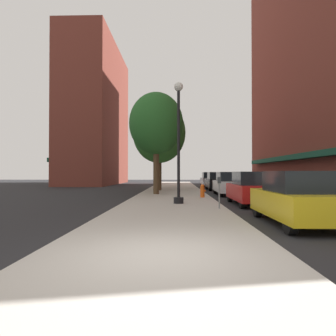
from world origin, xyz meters
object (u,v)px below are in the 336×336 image
object	(u,v)px
tree_mid	(159,133)
tree_far	(156,124)
fire_hydrant	(202,191)
car_black	(217,181)
tree_near	(156,137)
car_red	(251,189)
car_white	(229,184)
parking_meter_near	(219,189)
car_silver	(210,180)
lamppost	(179,140)
car_yellow	(297,199)

from	to	relation	value
tree_mid	tree_far	size ratio (longest dim) A/B	1.05
fire_hydrant	car_black	bearing A→B (deg)	77.61
tree_mid	tree_near	bearing A→B (deg)	96.70
car_red	tree_far	bearing A→B (deg)	132.80
fire_hydrant	car_white	world-z (taller)	car_white
parking_meter_near	car_red	bearing A→B (deg)	52.77
car_silver	tree_mid	bearing A→B (deg)	-123.12
lamppost	parking_meter_near	size ratio (longest dim) A/B	4.50
tree_far	car_black	bearing A→B (deg)	53.55
tree_far	car_white	xyz separation A→B (m)	(5.15, 0.46, -4.23)
lamppost	car_black	bearing A→B (deg)	74.94
car_red	tree_mid	bearing A→B (deg)	118.37
parking_meter_near	car_yellow	size ratio (longest dim) A/B	0.30
tree_far	car_yellow	size ratio (longest dim) A/B	1.66
lamppost	car_black	distance (m)	14.14
parking_meter_near	tree_near	size ratio (longest dim) A/B	0.17
tree_far	fire_hydrant	bearing A→B (deg)	-43.77
car_black	car_yellow	bearing A→B (deg)	-91.84
car_red	car_white	xyz separation A→B (m)	(0.00, 6.47, 0.00)
fire_hydrant	car_silver	distance (m)	16.14
lamppost	fire_hydrant	bearing A→B (deg)	68.03
car_black	tree_near	bearing A→B (deg)	155.85
car_yellow	parking_meter_near	bearing A→B (deg)	121.44
parking_meter_near	car_silver	world-z (taller)	car_silver
lamppost	tree_mid	size ratio (longest dim) A/B	0.79
tree_mid	car_white	bearing A→B (deg)	-38.33
tree_near	car_white	bearing A→B (deg)	-57.02
lamppost	car_black	xyz separation A→B (m)	(3.62, 13.45, -2.39)
lamppost	fire_hydrant	world-z (taller)	lamppost
tree_near	car_white	distance (m)	11.46
car_white	car_black	size ratio (longest dim) A/B	1.00
tree_mid	car_black	xyz separation A→B (m)	(5.20, 2.40, -4.19)
fire_hydrant	parking_meter_near	distance (m)	5.73
tree_far	lamppost	bearing A→B (deg)	-76.73
fire_hydrant	parking_meter_near	size ratio (longest dim) A/B	0.60
tree_near	car_black	bearing A→B (deg)	-22.31
car_yellow	car_silver	distance (m)	24.84
car_yellow	car_white	xyz separation A→B (m)	(0.00, 12.17, 0.00)
parking_meter_near	tree_mid	distance (m)	14.13
tree_mid	car_red	world-z (taller)	tree_mid
fire_hydrant	car_silver	size ratio (longest dim) A/B	0.18
lamppost	fire_hydrant	distance (m)	4.74
car_white	parking_meter_near	bearing A→B (deg)	-104.17
parking_meter_near	car_white	size ratio (longest dim) A/B	0.30
car_black	car_silver	distance (m)	6.15
parking_meter_near	car_white	world-z (taller)	car_white
parking_meter_near	car_silver	bearing A→B (deg)	84.86
fire_hydrant	tree_near	distance (m)	13.56
car_silver	tree_near	bearing A→B (deg)	-148.47
parking_meter_near	tree_far	xyz separation A→B (m)	(-3.20, 8.57, 4.09)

